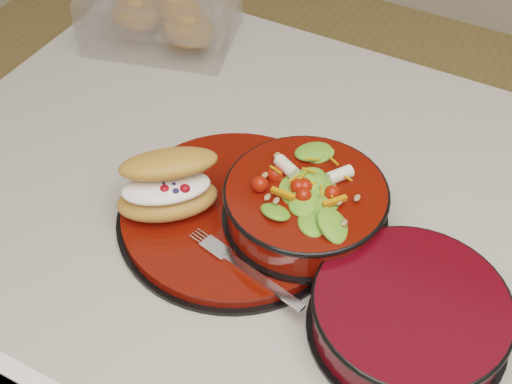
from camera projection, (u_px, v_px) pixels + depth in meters
The scene contains 6 objects.
dinner_plate at pixel (235, 213), 0.90m from camera, with size 0.30×0.30×0.02m.
salad_bowl at pixel (306, 199), 0.86m from camera, with size 0.21×0.21×0.09m.
croissant at pixel (169, 185), 0.87m from camera, with size 0.14×0.15×0.08m.
fork at pixel (248, 270), 0.82m from camera, with size 0.15×0.05×0.00m.
pastry_box at pixel (162, 14), 1.16m from camera, with size 0.27×0.22×0.09m.
extra_bowl at pixel (410, 314), 0.77m from camera, with size 0.22×0.22×0.05m.
Camera 1 is at (0.16, -0.58, 1.58)m, focal length 50.00 mm.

